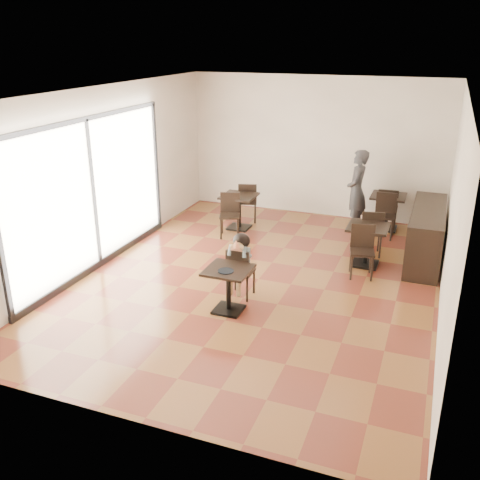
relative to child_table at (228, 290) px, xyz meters
The scene contains 23 objects.
floor 1.30m from the child_table, 86.98° to the left, with size 6.00×8.00×0.01m, color brown.
ceiling 3.11m from the child_table, 86.98° to the left, with size 6.00×8.00×0.01m, color white.
wall_back 5.40m from the child_table, 89.28° to the left, with size 6.00×0.01×3.20m, color white.
wall_front 3.02m from the child_table, 88.62° to the right, with size 6.00×0.01×3.20m, color white.
wall_left 3.42m from the child_table, 156.87° to the left, with size 0.01×8.00×3.20m, color white.
wall_right 3.54m from the child_table, 22.23° to the left, with size 0.01×8.00×3.20m, color white.
storefront_window 3.18m from the child_table, 165.46° to the left, with size 0.04×4.50×2.60m, color white.
child_table is the anchor object (origin of this frame).
child_chair 0.55m from the child_table, 90.00° to the left, with size 0.39×0.39×0.86m, color black, non-canonical shape.
child 0.58m from the child_table, 90.00° to the left, with size 0.39×0.54×1.08m, color gray, non-canonical shape.
plate 0.38m from the child_table, 90.00° to the right, with size 0.24×0.24×0.01m, color black.
pizza_slice 0.68m from the child_table, 90.00° to the left, with size 0.25×0.19×0.06m, color #E8BF88, non-canonical shape.
adult_patron 4.61m from the child_table, 74.91° to the left, with size 0.65×0.42×1.77m, color #37373C.
cafe_table_mid 3.08m from the child_table, 56.15° to the left, with size 0.73×0.73×0.77m, color black, non-canonical shape.
cafe_table_left 3.81m from the child_table, 108.48° to the left, with size 0.72×0.72×0.76m, color black, non-canonical shape.
cafe_table_back 5.07m from the child_table, 68.68° to the left, with size 0.73×0.73×0.77m, color black, non-canonical shape.
chair_mid_a 3.55m from the child_table, 61.10° to the left, with size 0.41×0.41×0.92m, color black, non-canonical shape.
chair_mid_b 2.65m from the child_table, 49.49° to the left, with size 0.41×0.41×0.92m, color black, non-canonical shape.
chair_left_a 4.33m from the child_table, 106.17° to the left, with size 0.41×0.41×0.92m, color black, non-canonical shape.
chair_left_b 3.29m from the child_table, 111.52° to the left, with size 0.41×0.41×0.92m, color black, non-canonical shape.
chair_back_a 5.10m from the child_table, 68.81° to the left, with size 0.42×0.42×0.93m, color black, non-canonical shape.
chair_back_b 4.56m from the child_table, 66.17° to the left, with size 0.42×0.42×0.93m, color black, non-canonical shape.
service_counter 4.24m from the child_table, 50.14° to the left, with size 0.60×2.40×1.00m, color black.
Camera 1 is at (2.72, -8.09, 4.02)m, focal length 40.00 mm.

